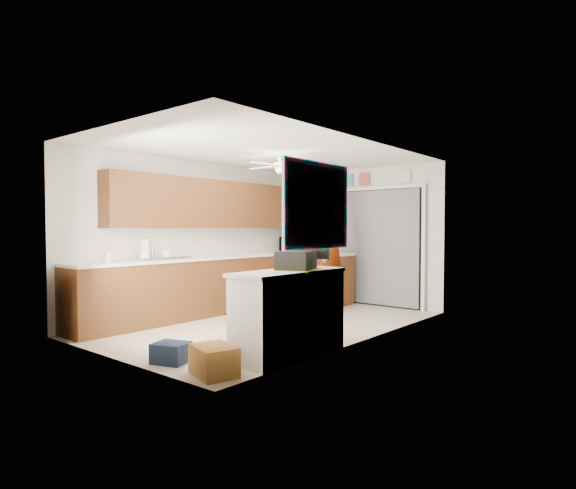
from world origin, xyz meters
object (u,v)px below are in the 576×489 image
Objects in this scene: navy_crate at (171,353)px; dog at (247,308)px; cup at (145,257)px; paper_towel_roll at (145,249)px; cardboard_box at (214,361)px; man at (330,251)px; microwave at (295,244)px; suitcase at (296,260)px.

navy_crate is 2.32m from dog.
paper_towel_roll is at bearing 146.32° from cup.
cardboard_box is 0.23× the size of man.
dog is at bearing -155.12° from microwave.
paper_towel_roll is 0.15× the size of man.
dog is (-0.98, 2.10, 0.10)m from navy_crate.
suitcase is 1.38× the size of navy_crate.
microwave is 3.92× the size of cup.
microwave is at bearing 120.25° from cardboard_box.
microwave reaches higher than navy_crate.
navy_crate is (2.03, -1.04, -0.98)m from paper_towel_roll.
cardboard_box is at bearing 0.00° from navy_crate.
paper_towel_roll is at bearing -126.23° from dog.
paper_towel_roll is 0.86× the size of navy_crate.
microwave reaches higher than cup.
paper_towel_roll is 1.73m from dog.
cardboard_box is 1.32× the size of navy_crate.
man is at bearing -112.22° from microwave.
microwave is 1.77× the size of paper_towel_roll.
cup is 2.72m from cardboard_box.
microwave is at bearing 120.04° from dog.
man is 3.92× the size of dog.
cup is 0.39× the size of navy_crate.
suitcase is at bearing 86.55° from cardboard_box.
cardboard_box is (-0.07, -1.16, -0.90)m from suitcase.
suitcase is 2.91m from man.
navy_crate is (1.76, -0.87, -0.89)m from cup.
suitcase reaches higher than cup.
cup is (0.11, -3.49, -0.09)m from microwave.
navy_crate is 0.67× the size of dog.
suitcase reaches higher than cardboard_box.
navy_crate is (-0.74, -1.16, -0.94)m from suitcase.
cardboard_box is (2.70, -1.04, -0.95)m from paper_towel_roll.
suitcase is (2.50, 0.29, 0.05)m from cup.
cup is 1.66m from dog.
navy_crate is at bearing -27.27° from paper_towel_roll.
microwave is at bearing 64.52° from man.
microwave is at bearing 107.93° from suitcase.
cup is 0.29× the size of cardboard_box.
cup is at bearing 157.96° from man.
man is at bearing 95.97° from suitcase.
man is (-1.34, 2.59, -0.04)m from suitcase.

